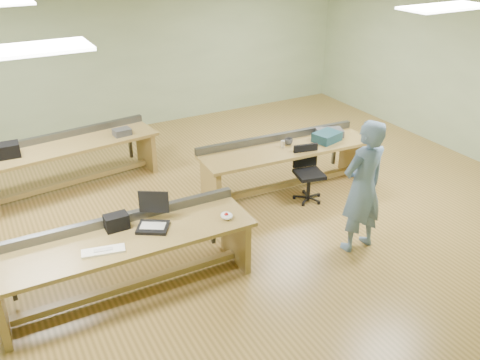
{
  "coord_description": "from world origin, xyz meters",
  "views": [
    {
      "loc": [
        -2.89,
        -6.04,
        3.9
      ],
      "look_at": [
        0.09,
        -0.6,
        0.75
      ],
      "focal_mm": 38.0,
      "sensor_mm": 36.0,
      "label": 1
    }
  ],
  "objects_px": {
    "camera_bag": "(117,222)",
    "parts_bin_grey": "(329,133)",
    "workbench_mid": "(285,158)",
    "workbench_front": "(126,251)",
    "drinks_can": "(283,144)",
    "workbench_back": "(71,155)",
    "mug": "(289,141)",
    "person": "(363,187)",
    "laptop_base": "(153,227)",
    "parts_bin_teal": "(327,137)",
    "task_chair": "(308,181)"
  },
  "relations": [
    {
      "from": "laptop_base",
      "to": "drinks_can",
      "type": "relative_size",
      "value": 3.1
    },
    {
      "from": "person",
      "to": "mug",
      "type": "bearing_deg",
      "value": -97.29
    },
    {
      "from": "workbench_front",
      "to": "camera_bag",
      "type": "bearing_deg",
      "value": 96.38
    },
    {
      "from": "workbench_back",
      "to": "camera_bag",
      "type": "xyz_separation_m",
      "value": [
        -0.07,
        -2.86,
        0.29
      ]
    },
    {
      "from": "workbench_front",
      "to": "laptop_base",
      "type": "xyz_separation_m",
      "value": [
        0.34,
        0.01,
        0.21
      ]
    },
    {
      "from": "camera_bag",
      "to": "drinks_can",
      "type": "bearing_deg",
      "value": 19.73
    },
    {
      "from": "laptop_base",
      "to": "task_chair",
      "type": "bearing_deg",
      "value": 48.55
    },
    {
      "from": "task_chair",
      "to": "workbench_front",
      "type": "bearing_deg",
      "value": -153.0
    },
    {
      "from": "workbench_front",
      "to": "workbench_back",
      "type": "distance_m",
      "value": 3.06
    },
    {
      "from": "parts_bin_teal",
      "to": "workbench_back",
      "type": "bearing_deg",
      "value": 152.65
    },
    {
      "from": "parts_bin_grey",
      "to": "drinks_can",
      "type": "distance_m",
      "value": 0.94
    },
    {
      "from": "workbench_mid",
      "to": "mug",
      "type": "xyz_separation_m",
      "value": [
        0.09,
        0.06,
        0.25
      ]
    },
    {
      "from": "parts_bin_grey",
      "to": "workbench_mid",
      "type": "bearing_deg",
      "value": -177.57
    },
    {
      "from": "workbench_front",
      "to": "drinks_can",
      "type": "bearing_deg",
      "value": 24.55
    },
    {
      "from": "task_chair",
      "to": "parts_bin_grey",
      "type": "bearing_deg",
      "value": 44.93
    },
    {
      "from": "workbench_mid",
      "to": "laptop_base",
      "type": "bearing_deg",
      "value": -151.06
    },
    {
      "from": "workbench_back",
      "to": "camera_bag",
      "type": "relative_size",
      "value": 10.58
    },
    {
      "from": "workbench_mid",
      "to": "camera_bag",
      "type": "relative_size",
      "value": 10.61
    },
    {
      "from": "camera_bag",
      "to": "parts_bin_grey",
      "type": "height_order",
      "value": "camera_bag"
    },
    {
      "from": "workbench_front",
      "to": "workbench_mid",
      "type": "distance_m",
      "value": 3.27
    },
    {
      "from": "mug",
      "to": "drinks_can",
      "type": "relative_size",
      "value": 1.16
    },
    {
      "from": "person",
      "to": "drinks_can",
      "type": "height_order",
      "value": "person"
    },
    {
      "from": "workbench_back",
      "to": "laptop_base",
      "type": "bearing_deg",
      "value": -91.25
    },
    {
      "from": "workbench_mid",
      "to": "parts_bin_grey",
      "type": "distance_m",
      "value": 0.92
    },
    {
      "from": "parts_bin_grey",
      "to": "mug",
      "type": "distance_m",
      "value": 0.79
    },
    {
      "from": "workbench_front",
      "to": "laptop_base",
      "type": "height_order",
      "value": "workbench_front"
    },
    {
      "from": "person",
      "to": "workbench_front",
      "type": "bearing_deg",
      "value": -13.87
    },
    {
      "from": "person",
      "to": "task_chair",
      "type": "distance_m",
      "value": 1.54
    },
    {
      "from": "task_chair",
      "to": "mug",
      "type": "distance_m",
      "value": 0.7
    },
    {
      "from": "workbench_mid",
      "to": "parts_bin_grey",
      "type": "relative_size",
      "value": 6.73
    },
    {
      "from": "laptop_base",
      "to": "mug",
      "type": "bearing_deg",
      "value": 57.88
    },
    {
      "from": "camera_bag",
      "to": "parts_bin_grey",
      "type": "bearing_deg",
      "value": 15.67
    },
    {
      "from": "laptop_base",
      "to": "person",
      "type": "bearing_deg",
      "value": 19.51
    },
    {
      "from": "workbench_mid",
      "to": "camera_bag",
      "type": "bearing_deg",
      "value": -157.09
    },
    {
      "from": "person",
      "to": "parts_bin_teal",
      "type": "distance_m",
      "value": 1.9
    },
    {
      "from": "laptop_base",
      "to": "drinks_can",
      "type": "height_order",
      "value": "drinks_can"
    },
    {
      "from": "drinks_can",
      "to": "person",
      "type": "bearing_deg",
      "value": -90.02
    },
    {
      "from": "mug",
      "to": "drinks_can",
      "type": "xyz_separation_m",
      "value": [
        -0.15,
        -0.06,
        0.0
      ]
    },
    {
      "from": "camera_bag",
      "to": "drinks_can",
      "type": "height_order",
      "value": "camera_bag"
    },
    {
      "from": "parts_bin_teal",
      "to": "person",
      "type": "bearing_deg",
      "value": -113.87
    },
    {
      "from": "workbench_mid",
      "to": "drinks_can",
      "type": "bearing_deg",
      "value": -178.84
    },
    {
      "from": "mug",
      "to": "drinks_can",
      "type": "distance_m",
      "value": 0.16
    },
    {
      "from": "camera_bag",
      "to": "parts_bin_grey",
      "type": "distance_m",
      "value": 4.07
    },
    {
      "from": "workbench_front",
      "to": "workbench_mid",
      "type": "bearing_deg",
      "value": 24.08
    },
    {
      "from": "person",
      "to": "parts_bin_grey",
      "type": "height_order",
      "value": "person"
    },
    {
      "from": "camera_bag",
      "to": "mug",
      "type": "height_order",
      "value": "camera_bag"
    },
    {
      "from": "workbench_front",
      "to": "workbench_mid",
      "type": "xyz_separation_m",
      "value": [
        3.01,
        1.28,
        -0.0
      ]
    },
    {
      "from": "laptop_base",
      "to": "parts_bin_teal",
      "type": "relative_size",
      "value": 0.84
    },
    {
      "from": "workbench_mid",
      "to": "camera_bag",
      "type": "distance_m",
      "value": 3.23
    },
    {
      "from": "workbench_back",
      "to": "parts_bin_teal",
      "type": "distance_m",
      "value": 4.14
    }
  ]
}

